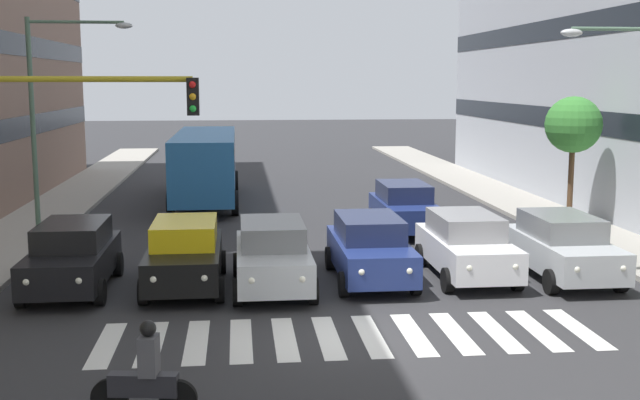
% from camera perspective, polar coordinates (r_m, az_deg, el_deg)
% --- Properties ---
extents(ground_plane, '(180.00, 180.00, 0.00)m').
position_cam_1_polar(ground_plane, '(16.61, 2.15, -9.86)').
color(ground_plane, '#2D2D30').
extents(crosswalk_markings, '(10.35, 2.80, 0.01)m').
position_cam_1_polar(crosswalk_markings, '(16.60, 2.15, -9.84)').
color(crosswalk_markings, silver).
rests_on(crosswalk_markings, ground_plane).
extents(car_0, '(2.02, 4.44, 1.72)m').
position_cam_1_polar(car_0, '(22.02, 17.16, -3.22)').
color(car_0, '#B2B7BC').
rests_on(car_0, ground_plane).
extents(car_1, '(2.02, 4.44, 1.72)m').
position_cam_1_polar(car_1, '(21.55, 10.54, -3.23)').
color(car_1, silver).
rests_on(car_1, ground_plane).
extents(car_2, '(2.02, 4.44, 1.72)m').
position_cam_1_polar(car_2, '(20.83, 3.63, -3.50)').
color(car_2, navy).
rests_on(car_2, ground_plane).
extents(car_3, '(2.02, 4.44, 1.72)m').
position_cam_1_polar(car_3, '(20.06, -3.47, -3.98)').
color(car_3, '#B2B7BC').
rests_on(car_3, ground_plane).
extents(car_4, '(2.02, 4.44, 1.72)m').
position_cam_1_polar(car_4, '(20.43, -9.76, -3.86)').
color(car_4, black).
rests_on(car_4, ground_plane).
extents(car_5, '(2.02, 4.44, 1.72)m').
position_cam_1_polar(car_5, '(20.85, -17.50, -3.89)').
color(car_5, black).
rests_on(car_5, ground_plane).
extents(car_row2_0, '(2.02, 4.44, 1.72)m').
position_cam_1_polar(car_row2_0, '(27.61, 6.14, -0.52)').
color(car_row2_0, navy).
rests_on(car_row2_0, ground_plane).
extents(bus_behind_traffic, '(2.78, 10.50, 3.00)m').
position_cam_1_polar(bus_behind_traffic, '(34.56, -8.29, 2.92)').
color(bus_behind_traffic, '#286BAD').
rests_on(bus_behind_traffic, ground_plane).
extents(motorcycle_with_rider, '(1.70, 0.41, 1.57)m').
position_cam_1_polar(motorcycle_with_rider, '(13.00, -12.55, -12.42)').
color(motorcycle_with_rider, black).
rests_on(motorcycle_with_rider, ground_plane).
extents(traffic_light_gantry, '(4.91, 0.36, 5.50)m').
position_cam_1_polar(traffic_light_gantry, '(16.85, -20.27, 2.92)').
color(traffic_light_gantry, '#AD991E').
rests_on(traffic_light_gantry, ground_plane).
extents(street_lamp_right, '(3.38, 0.28, 7.12)m').
position_cam_1_polar(street_lamp_right, '(27.04, -19.00, 6.69)').
color(street_lamp_right, '#4C6B56').
rests_on(street_lamp_right, sidewalk_right).
extents(street_tree_1, '(2.00, 2.00, 4.57)m').
position_cam_1_polar(street_tree_1, '(29.40, 17.90, 5.17)').
color(street_tree_1, '#513823').
rests_on(street_tree_1, sidewalk_left).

